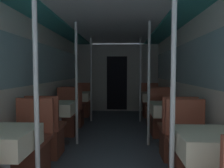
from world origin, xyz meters
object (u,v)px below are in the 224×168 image
support_pole_right_1 (149,84)px  chair_right_far_2 (150,106)px  dining_table_right_1 (168,111)px  chair_left_far_2 (82,106)px  chair_right_far_1 (162,121)px  support_pole_left_0 (36,95)px  chair_left_far_1 (66,120)px  chair_right_near_2 (157,115)px  chair_left_near_1 (47,137)px  dining_table_left_2 (78,98)px  support_pole_left_2 (91,80)px  dining_table_left_1 (58,110)px  dining_table_right_2 (153,98)px  support_pole_right_0 (173,96)px  chair_left_near_2 (73,114)px  support_pole_right_2 (140,80)px  chair_left_far_0 (29,153)px  chair_right_near_1 (176,139)px  support_pole_left_1 (76,84)px  dining_table_right_0 (209,148)px  dining_table_left_0 (3,145)px  chair_right_far_0 (189,156)px

support_pole_right_1 → chair_right_far_2: size_ratio=2.27×
dining_table_right_1 → support_pole_right_1: (-0.33, 0.00, 0.47)m
chair_left_far_2 → chair_right_far_1: (1.90, -1.76, 0.00)m
support_pole_left_0 → chair_left_far_2: 4.17m
chair_left_far_1 → chair_right_near_2: bearing=-161.7°
chair_left_near_1 → chair_left_far_2: same height
dining_table_left_2 → support_pole_left_2: support_pole_left_2 is taller
dining_table_left_1 → dining_table_right_2: 2.59m
dining_table_left_1 → support_pole_right_0: bearing=-48.3°
chair_left_near_2 → support_pole_right_2: size_ratio=0.44×
chair_left_far_0 → chair_right_near_1: bearing=-161.7°
support_pole_left_1 → chair_right_far_1: size_ratio=2.27×
chair_left_far_2 → dining_table_right_0: (1.90, -4.08, 0.30)m
chair_left_near_2 → support_pole_right_1: size_ratio=0.44×
chair_left_far_1 → support_pole_right_1: size_ratio=0.44×
chair_left_near_1 → support_pole_right_1: size_ratio=0.44×
dining_table_left_0 → chair_left_far_2: (0.00, 4.08, -0.30)m
support_pole_left_2 → chair_right_near_1: (1.57, -2.33, -0.76)m
chair_left_near_1 → dining_table_left_2: 2.34m
dining_table_left_2 → dining_table_right_2: 1.90m
dining_table_left_0 → support_pole_right_2: (1.57, 3.52, 0.47)m
support_pole_left_2 → support_pole_right_1: (1.24, -1.76, 0.00)m
dining_table_right_1 → chair_right_far_2: chair_right_far_2 is taller
chair_left_far_1 → support_pole_right_1: support_pole_right_1 is taller
chair_right_near_1 → chair_right_far_0: bearing=-90.0°
support_pole_right_1 → dining_table_left_2: bearing=131.7°
chair_left_far_1 → dining_table_left_2: 1.23m
support_pole_left_0 → dining_table_left_2: bearing=95.4°
dining_table_right_2 → chair_right_near_2: chair_right_near_2 is taller
support_pole_left_1 → dining_table_right_1: bearing=0.0°
chair_right_far_1 → support_pole_right_0: bearing=81.9°
support_pole_left_2 → support_pole_right_0: 3.73m
support_pole_right_1 → chair_right_far_2: 2.47m
dining_table_right_2 → chair_right_far_2: chair_right_far_2 is taller
chair_left_near_2 → chair_left_far_0: bearing=-90.0°
dining_table_left_2 → chair_right_far_0: bearing=-57.2°
chair_left_near_1 → chair_left_far_2: (0.00, 2.89, 0.00)m
dining_table_left_0 → support_pole_right_0: bearing=0.0°
chair_left_far_2 → dining_table_right_1: 3.02m
support_pole_left_0 → chair_left_near_2: support_pole_left_0 is taller
dining_table_right_1 → support_pole_right_1: size_ratio=0.35×
dining_table_left_1 → dining_table_right_1: size_ratio=1.00×
dining_table_left_2 → chair_right_far_0: size_ratio=0.79×
chair_left_near_1 → dining_table_left_2: chair_left_near_1 is taller
dining_table_right_1 → support_pole_left_1: bearing=180.0°
dining_table_right_2 → chair_right_far_2: bearing=90.0°
support_pole_right_1 → support_pole_right_2: size_ratio=1.00×
chair_left_far_1 → support_pole_left_2: bearing=-105.5°
chair_left_near_1 → support_pole_left_0: bearing=-74.5°
support_pole_left_1 → support_pole_right_1: (1.24, 0.00, 0.00)m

